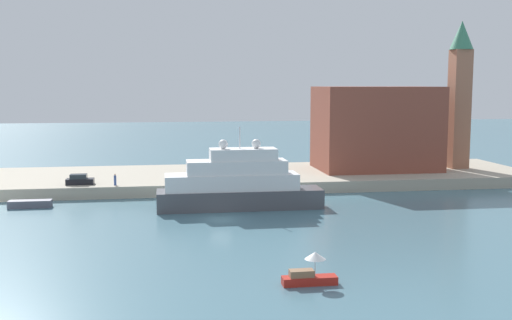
{
  "coord_description": "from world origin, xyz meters",
  "views": [
    {
      "loc": [
        -6.86,
        -74.2,
        16.55
      ],
      "look_at": [
        5.28,
        6.0,
        6.57
      ],
      "focal_mm": 43.37,
      "sensor_mm": 36.0,
      "label": 1
    }
  ],
  "objects_px": {
    "work_barge": "(30,204)",
    "mooring_bollard": "(220,180)",
    "harbor_building": "(376,128)",
    "small_motorboat": "(310,273)",
    "bell_tower": "(460,88)",
    "parked_car": "(80,180)",
    "person_figure": "(115,180)",
    "large_yacht": "(237,185)"
  },
  "relations": [
    {
      "from": "parked_car",
      "to": "bell_tower",
      "type": "bearing_deg",
      "value": 7.75
    },
    {
      "from": "small_motorboat",
      "to": "mooring_bollard",
      "type": "distance_m",
      "value": 43.35
    },
    {
      "from": "parked_car",
      "to": "person_figure",
      "type": "height_order",
      "value": "person_figure"
    },
    {
      "from": "small_motorboat",
      "to": "work_barge",
      "type": "bearing_deg",
      "value": 128.73
    },
    {
      "from": "small_motorboat",
      "to": "bell_tower",
      "type": "relative_size",
      "value": 0.18
    },
    {
      "from": "work_barge",
      "to": "small_motorboat",
      "type": "bearing_deg",
      "value": -51.27
    },
    {
      "from": "large_yacht",
      "to": "parked_car",
      "type": "bearing_deg",
      "value": 150.12
    },
    {
      "from": "bell_tower",
      "to": "small_motorboat",
      "type": "bearing_deg",
      "value": -126.48
    },
    {
      "from": "large_yacht",
      "to": "mooring_bollard",
      "type": "bearing_deg",
      "value": 96.59
    },
    {
      "from": "harbor_building",
      "to": "parked_car",
      "type": "relative_size",
      "value": 5.05
    },
    {
      "from": "small_motorboat",
      "to": "harbor_building",
      "type": "height_order",
      "value": "harbor_building"
    },
    {
      "from": "harbor_building",
      "to": "mooring_bollard",
      "type": "height_order",
      "value": "harbor_building"
    },
    {
      "from": "mooring_bollard",
      "to": "person_figure",
      "type": "bearing_deg",
      "value": 179.41
    },
    {
      "from": "harbor_building",
      "to": "person_figure",
      "type": "distance_m",
      "value": 45.62
    },
    {
      "from": "bell_tower",
      "to": "mooring_bollard",
      "type": "distance_m",
      "value": 46.41
    },
    {
      "from": "person_figure",
      "to": "bell_tower",
      "type": "bearing_deg",
      "value": 10.0
    },
    {
      "from": "work_barge",
      "to": "person_figure",
      "type": "bearing_deg",
      "value": 30.11
    },
    {
      "from": "person_figure",
      "to": "mooring_bollard",
      "type": "xyz_separation_m",
      "value": [
        15.53,
        -0.16,
        -0.4
      ]
    },
    {
      "from": "small_motorboat",
      "to": "bell_tower",
      "type": "height_order",
      "value": "bell_tower"
    },
    {
      "from": "bell_tower",
      "to": "person_figure",
      "type": "relative_size",
      "value": 15.2
    },
    {
      "from": "parked_car",
      "to": "large_yacht",
      "type": "bearing_deg",
      "value": -29.88
    },
    {
      "from": "bell_tower",
      "to": "person_figure",
      "type": "distance_m",
      "value": 60.98
    },
    {
      "from": "harbor_building",
      "to": "parked_car",
      "type": "height_order",
      "value": "harbor_building"
    },
    {
      "from": "bell_tower",
      "to": "mooring_bollard",
      "type": "bearing_deg",
      "value": -166.31
    },
    {
      "from": "mooring_bollard",
      "to": "bell_tower",
      "type": "bearing_deg",
      "value": 13.69
    },
    {
      "from": "large_yacht",
      "to": "bell_tower",
      "type": "height_order",
      "value": "bell_tower"
    },
    {
      "from": "work_barge",
      "to": "mooring_bollard",
      "type": "bearing_deg",
      "value": 13.07
    },
    {
      "from": "mooring_bollard",
      "to": "harbor_building",
      "type": "bearing_deg",
      "value": 21.76
    },
    {
      "from": "work_barge",
      "to": "mooring_bollard",
      "type": "xyz_separation_m",
      "value": [
        26.36,
        6.12,
        1.65
      ]
    },
    {
      "from": "large_yacht",
      "to": "mooring_bollard",
      "type": "relative_size",
      "value": 28.65
    },
    {
      "from": "bell_tower",
      "to": "mooring_bollard",
      "type": "relative_size",
      "value": 33.36
    },
    {
      "from": "small_motorboat",
      "to": "person_figure",
      "type": "bearing_deg",
      "value": 113.57
    },
    {
      "from": "harbor_building",
      "to": "mooring_bollard",
      "type": "xyz_separation_m",
      "value": [
        -28.25,
        -11.28,
        -6.8
      ]
    },
    {
      "from": "parked_car",
      "to": "person_figure",
      "type": "relative_size",
      "value": 2.37
    },
    {
      "from": "work_barge",
      "to": "bell_tower",
      "type": "xyz_separation_m",
      "value": [
        69.45,
        16.62,
        15.31
      ]
    },
    {
      "from": "work_barge",
      "to": "mooring_bollard",
      "type": "relative_size",
      "value": 7.3
    },
    {
      "from": "work_barge",
      "to": "mooring_bollard",
      "type": "distance_m",
      "value": 27.11
    },
    {
      "from": "work_barge",
      "to": "person_figure",
      "type": "distance_m",
      "value": 12.68
    },
    {
      "from": "person_figure",
      "to": "mooring_bollard",
      "type": "bearing_deg",
      "value": -0.59
    },
    {
      "from": "parked_car",
      "to": "mooring_bollard",
      "type": "xyz_separation_m",
      "value": [
        20.8,
        -1.8,
        -0.27
      ]
    },
    {
      "from": "mooring_bollard",
      "to": "small_motorboat",
      "type": "bearing_deg",
      "value": -85.51
    },
    {
      "from": "small_motorboat",
      "to": "mooring_bollard",
      "type": "xyz_separation_m",
      "value": [
        -3.39,
        43.21,
        1.13
      ]
    }
  ]
}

